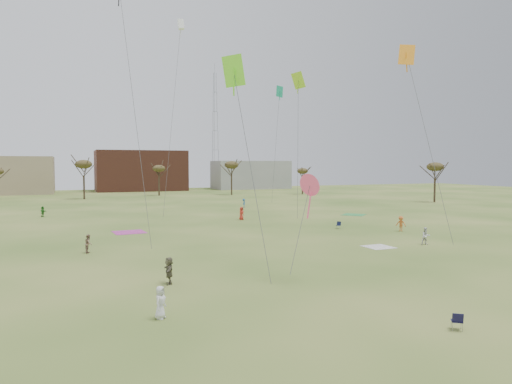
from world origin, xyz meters
name	(u,v)px	position (x,y,z in m)	size (l,w,h in m)	color
ground	(326,289)	(0.00, 0.00, 0.00)	(260.00, 260.00, 0.00)	#34571B
flyer_near_left	(160,302)	(-10.73, -1.87, 0.85)	(0.83, 0.54, 1.69)	silver
spectator_fore_b	(89,244)	(-13.47, 18.51, 0.83)	(0.81, 0.63, 1.66)	#876856
spectator_fore_c	(169,271)	(-8.95, 4.93, 0.90)	(1.66, 0.53, 1.79)	brown
flyer_mid_b	(401,224)	(21.29, 19.39, 0.90)	(1.16, 0.67, 1.79)	#C86125
spectator_mid_e	(426,236)	(17.48, 10.89, 0.85)	(0.83, 0.64, 1.70)	silver
flyer_far_a	(43,212)	(-18.82, 51.64, 0.79)	(1.47, 0.47, 1.58)	#307C29
flyer_far_b	(241,213)	(7.68, 37.08, 0.93)	(0.90, 0.59, 1.85)	#B32C1E
flyer_far_c	(244,203)	(14.49, 54.79, 0.82)	(1.05, 0.61, 1.63)	#1F578F
blanket_cream	(378,247)	(12.34, 11.44, 0.00)	(2.53, 2.53, 0.03)	silver
blanket_plum	(129,232)	(-8.63, 30.25, 0.00)	(3.50, 3.50, 0.03)	#B43792
blanket_olive	(354,215)	(26.29, 36.88, 0.00)	(3.34, 3.34, 0.03)	#338E45
camp_chair_center	(457,325)	(2.11, -8.70, 0.26)	(0.72, 0.73, 0.87)	#161439
camp_chair_right	(338,227)	(15.61, 23.97, 0.26)	(0.74, 0.74, 0.87)	#131936
kites_aloft	(185,45)	(-3.50, 23.05, 20.17)	(63.20, 53.04, 27.79)	#93CF22
tree_line	(130,168)	(-2.85, 79.12, 7.09)	(117.44, 49.32, 8.91)	#3A2B1E
building_brick	(141,171)	(5.00, 120.00, 6.00)	(26.00, 16.00, 12.00)	brown
building_grey	(251,175)	(40.00, 118.00, 4.50)	(24.00, 12.00, 9.00)	gray
radio_tower	(215,130)	(30.00, 125.00, 19.21)	(1.51, 1.72, 41.00)	#9EA3A8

